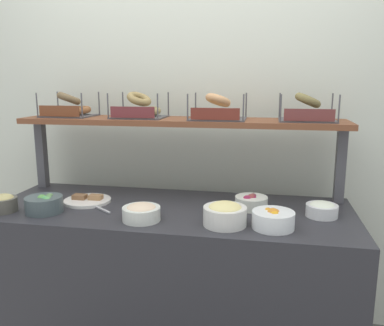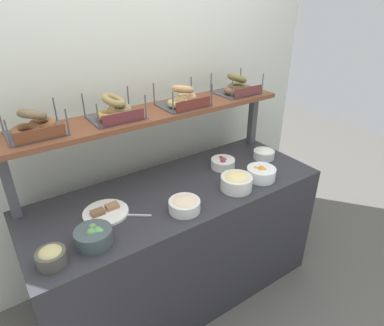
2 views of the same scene
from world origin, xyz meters
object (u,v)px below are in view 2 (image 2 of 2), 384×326
at_px(bowl_cream_cheese, 264,153).
at_px(bagel_basket_plain, 183,98).
at_px(bagel_basket_poppy, 236,87).
at_px(bowl_potato_salad, 184,205).
at_px(bowl_hummus, 51,256).
at_px(bowl_beet_salad, 223,163).
at_px(serving_plate_white, 106,212).
at_px(bagel_basket_everything, 115,110).
at_px(serving_spoon_near_plate, 129,215).
at_px(bowl_fruit_salad, 261,173).
at_px(bagel_basket_cinnamon_raisin, 34,125).
at_px(bowl_egg_salad, 236,181).
at_px(bowl_veggie_mix, 94,236).

relative_size(bowl_cream_cheese, bagel_basket_plain, 0.50).
bearing_deg(bowl_cream_cheese, bagel_basket_poppy, 105.49).
distance_m(bowl_potato_salad, bagel_basket_plain, 0.69).
height_order(bowl_potato_salad, bowl_hummus, bowl_hummus).
bearing_deg(bowl_beet_salad, serving_plate_white, -176.66).
height_order(bowl_hummus, bagel_basket_everything, bagel_basket_everything).
xyz_separation_m(bowl_beet_salad, serving_spoon_near_plate, (-0.77, -0.14, -0.03)).
height_order(bowl_fruit_salad, bagel_basket_cinnamon_raisin, bagel_basket_cinnamon_raisin).
height_order(bowl_fruit_salad, serving_spoon_near_plate, bowl_fruit_salad).
bearing_deg(bowl_hummus, bowl_egg_salad, 0.80).
height_order(bowl_potato_salad, bagel_basket_everything, bagel_basket_everything).
relative_size(bowl_cream_cheese, bowl_hummus, 1.13).
distance_m(bowl_hummus, bagel_basket_everything, 0.85).
distance_m(bowl_potato_salad, bowl_hummus, 0.71).
bearing_deg(bowl_fruit_salad, bowl_potato_salad, -178.72).
bearing_deg(bagel_basket_everything, serving_spoon_near_plate, -108.60).
bearing_deg(bowl_potato_salad, bowl_cream_cheese, 14.51).
relative_size(bowl_egg_salad, bagel_basket_everything, 0.67).
xyz_separation_m(bowl_cream_cheese, bagel_basket_everything, (-0.99, 0.26, 0.44)).
distance_m(bowl_potato_salad, serving_spoon_near_plate, 0.30).
distance_m(bowl_fruit_salad, bowl_egg_salad, 0.21).
height_order(bowl_potato_salad, bagel_basket_cinnamon_raisin, bagel_basket_cinnamon_raisin).
bearing_deg(bowl_potato_salad, bowl_veggie_mix, 177.32).
bearing_deg(bagel_basket_plain, bowl_hummus, -155.42).
relative_size(serving_plate_white, bagel_basket_poppy, 0.86).
xyz_separation_m(bowl_fruit_salad, bagel_basket_plain, (-0.31, 0.44, 0.44)).
height_order(bowl_egg_salad, bagel_basket_cinnamon_raisin, bagel_basket_cinnamon_raisin).
distance_m(bowl_cream_cheese, bowl_egg_salad, 0.49).
relative_size(bagel_basket_cinnamon_raisin, bagel_basket_poppy, 1.00).
height_order(bowl_egg_salad, bagel_basket_everything, bagel_basket_everything).
relative_size(bowl_cream_cheese, serving_spoon_near_plate, 0.97).
relative_size(bowl_egg_salad, bowl_hummus, 1.47).
bearing_deg(bowl_beet_salad, bagel_basket_cinnamon_raisin, 168.67).
bearing_deg(bowl_beet_salad, bowl_veggie_mix, -166.11).
height_order(bowl_potato_salad, bagel_basket_plain, bagel_basket_plain).
distance_m(serving_plate_white, bagel_basket_poppy, 1.25).
height_order(bowl_cream_cheese, serving_plate_white, bowl_cream_cheese).
xyz_separation_m(bowl_beet_salad, bagel_basket_everything, (-0.65, 0.21, 0.44)).
relative_size(bowl_fruit_salad, bagel_basket_poppy, 0.65).
bearing_deg(bowl_potato_salad, bagel_basket_cinnamon_raisin, 140.38).
bearing_deg(bagel_basket_everything, bowl_fruit_salad, -31.56).
bearing_deg(bagel_basket_cinnamon_raisin, bowl_cream_cheese, -10.89).
xyz_separation_m(bowl_veggie_mix, bagel_basket_poppy, (1.26, 0.45, 0.43)).
distance_m(bowl_beet_salad, bowl_egg_salad, 0.28).
bearing_deg(bowl_cream_cheese, bowl_potato_salad, -165.49).
bearing_deg(bowl_veggie_mix, bowl_potato_salad, -2.68).
bearing_deg(bagel_basket_cinnamon_raisin, serving_plate_white, -51.06).
height_order(bowl_potato_salad, serving_plate_white, bowl_potato_salad).
height_order(serving_spoon_near_plate, bagel_basket_plain, bagel_basket_plain).
distance_m(bowl_beet_salad, bagel_basket_everything, 0.81).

